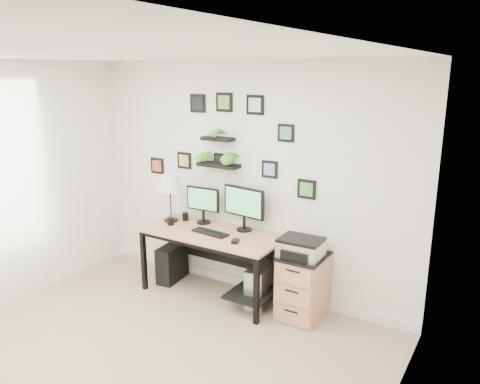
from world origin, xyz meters
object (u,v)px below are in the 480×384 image
Objects in this scene: mug at (171,221)px; file_cabinet at (303,286)px; monitor_right at (244,205)px; pc_tower_black at (172,263)px; printer at (301,248)px; desk at (216,242)px; pc_tower_grey at (260,285)px; table_lamp at (170,184)px; monitor_left at (203,202)px.

mug reaches higher than file_cabinet.
monitor_right is 0.80× the size of file_cabinet.
pc_tower_black is 1.78m from printer.
pc_tower_grey is (0.54, 0.04, -0.40)m from desk.
pc_tower_black is at bearing -179.15° from pc_tower_grey.
pc_tower_black is at bearing 179.58° from printer.
table_lamp reaches higher than printer.
printer reaches higher than desk.
monitor_right is at bearing 9.43° from table_lamp.
monitor_right is 1.22× the size of pc_tower_black.
monitor_right reaches higher than file_cabinet.
monitor_left reaches higher than printer.
desk reaches higher than file_cabinet.
pc_tower_grey is (1.22, -0.00, -0.98)m from table_lamp.
pc_tower_grey is at bearing -5.94° from pc_tower_black.
file_cabinet is at bearing -10.20° from monitor_right.
monitor_right is at bearing 18.38° from mug.
monitor_right is (0.54, 0.03, 0.04)m from monitor_left.
printer is (1.02, 0.01, 0.14)m from desk.
table_lamp is (-0.92, -0.15, 0.15)m from monitor_right.
pc_tower_grey is at bearing 6.00° from mug.
monitor_right is 1.08m from file_cabinet.
pc_tower_grey reaches higher than pc_tower_black.
pc_tower_grey is at bearing -8.80° from monitor_left.
monitor_left reaches higher than file_cabinet.
table_lamp reaches higher than monitor_left.
printer reaches higher than file_cabinet.
table_lamp is 1.75m from printer.
monitor_right is 1.25× the size of printer.
monitor_left is 0.91× the size of pc_tower_grey.
pc_tower_black is (0.01, -0.02, -0.98)m from table_lamp.
pc_tower_grey is (1.21, 0.02, 0.00)m from pc_tower_black.
pc_tower_black is (-0.09, 0.10, -0.57)m from mug.
table_lamp is at bearing 127.33° from mug.
printer is at bearing -113.15° from file_cabinet.
monitor_left is at bearing 171.20° from pc_tower_grey.
monitor_left is 1.35m from printer.
pc_tower_black is (-0.67, 0.03, -0.41)m from desk.
pc_tower_black is 0.93× the size of pc_tower_grey.
monitor_left is 4.96× the size of mug.
monitor_left reaches higher than pc_tower_black.
monitor_right is 0.85m from printer.
mug is at bearing -176.86° from printer.
file_cabinet is (0.50, 0.01, 0.11)m from pc_tower_grey.
monitor_left reaches higher than mug.
monitor_left is 0.81× the size of monitor_right.
mug is at bearing -175.37° from file_cabinet.
monitor_right reaches higher than printer.
table_lamp is 0.84× the size of file_cabinet.
pc_tower_black is at bearing -178.96° from file_cabinet.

